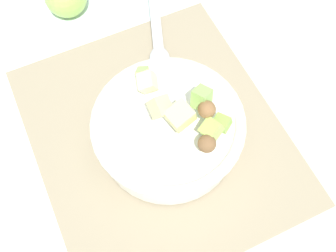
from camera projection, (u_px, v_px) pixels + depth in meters
ground_plane at (157, 135)px, 0.66m from camera, size 2.40×2.40×0.00m
placemat at (157, 134)px, 0.65m from camera, size 0.44×0.38×0.01m
salad_bowl at (169, 129)px, 0.61m from camera, size 0.23×0.23×0.13m
serving_spoon at (158, 39)px, 0.73m from camera, size 0.22×0.10×0.01m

